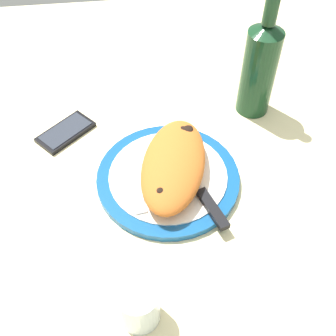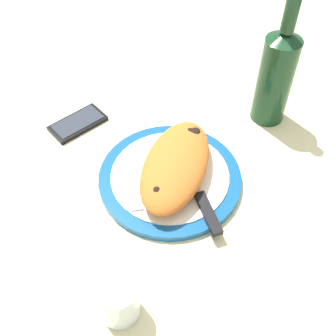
{
  "view_description": "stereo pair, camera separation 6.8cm",
  "coord_description": "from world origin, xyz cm",
  "px_view_note": "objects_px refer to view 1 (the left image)",
  "views": [
    {
      "loc": [
        51.96,
        -6.45,
        65.52
      ],
      "look_at": [
        0.0,
        0.0,
        3.84
      ],
      "focal_mm": 44.15,
      "sensor_mm": 36.0,
      "label": 1
    },
    {
      "loc": [
        52.36,
        0.38,
        65.52
      ],
      "look_at": [
        0.0,
        0.0,
        3.84
      ],
      "focal_mm": 44.15,
      "sensor_mm": 36.0,
      "label": 2
    }
  ],
  "objects_px": {
    "water_glass": "(139,306)",
    "wine_bottle": "(260,67)",
    "plate": "(168,177)",
    "smartphone": "(66,132)",
    "calzone": "(174,165)",
    "knife": "(204,197)",
    "fork": "(134,188)"
  },
  "relations": [
    {
      "from": "fork",
      "to": "smartphone",
      "type": "relative_size",
      "value": 1.15
    },
    {
      "from": "plate",
      "to": "smartphone",
      "type": "distance_m",
      "value": 0.26
    },
    {
      "from": "smartphone",
      "to": "water_glass",
      "type": "height_order",
      "value": "water_glass"
    },
    {
      "from": "calzone",
      "to": "fork",
      "type": "height_order",
      "value": "calzone"
    },
    {
      "from": "water_glass",
      "to": "wine_bottle",
      "type": "bearing_deg",
      "value": 146.9
    },
    {
      "from": "smartphone",
      "to": "wine_bottle",
      "type": "relative_size",
      "value": 0.46
    },
    {
      "from": "plate",
      "to": "smartphone",
      "type": "xyz_separation_m",
      "value": [
        -0.16,
        -0.21,
        -0.0
      ]
    },
    {
      "from": "calzone",
      "to": "wine_bottle",
      "type": "relative_size",
      "value": 0.91
    },
    {
      "from": "plate",
      "to": "water_glass",
      "type": "xyz_separation_m",
      "value": [
        0.27,
        -0.08,
        0.03
      ]
    },
    {
      "from": "water_glass",
      "to": "wine_bottle",
      "type": "height_order",
      "value": "wine_bottle"
    },
    {
      "from": "smartphone",
      "to": "fork",
      "type": "bearing_deg",
      "value": 37.11
    },
    {
      "from": "knife",
      "to": "fork",
      "type": "bearing_deg",
      "value": -107.64
    },
    {
      "from": "smartphone",
      "to": "calzone",
      "type": "bearing_deg",
      "value": 54.04
    },
    {
      "from": "calzone",
      "to": "wine_bottle",
      "type": "xyz_separation_m",
      "value": [
        -0.19,
        0.21,
        0.07
      ]
    },
    {
      "from": "fork",
      "to": "smartphone",
      "type": "height_order",
      "value": "fork"
    },
    {
      "from": "fork",
      "to": "knife",
      "type": "xyz_separation_m",
      "value": [
        0.04,
        0.13,
        0.0
      ]
    },
    {
      "from": "calzone",
      "to": "smartphone",
      "type": "relative_size",
      "value": 1.97
    },
    {
      "from": "plate",
      "to": "knife",
      "type": "distance_m",
      "value": 0.09
    },
    {
      "from": "knife",
      "to": "wine_bottle",
      "type": "height_order",
      "value": "wine_bottle"
    },
    {
      "from": "calzone",
      "to": "wine_bottle",
      "type": "distance_m",
      "value": 0.3
    },
    {
      "from": "calzone",
      "to": "plate",
      "type": "bearing_deg",
      "value": -92.15
    },
    {
      "from": "fork",
      "to": "smartphone",
      "type": "bearing_deg",
      "value": -142.89
    },
    {
      "from": "smartphone",
      "to": "wine_bottle",
      "type": "distance_m",
      "value": 0.45
    },
    {
      "from": "knife",
      "to": "water_glass",
      "type": "distance_m",
      "value": 0.25
    },
    {
      "from": "fork",
      "to": "knife",
      "type": "bearing_deg",
      "value": 72.36
    },
    {
      "from": "plate",
      "to": "knife",
      "type": "xyz_separation_m",
      "value": [
        0.07,
        0.06,
        0.01
      ]
    },
    {
      "from": "plate",
      "to": "calzone",
      "type": "xyz_separation_m",
      "value": [
        0.0,
        0.01,
        0.04
      ]
    },
    {
      "from": "fork",
      "to": "wine_bottle",
      "type": "height_order",
      "value": "wine_bottle"
    },
    {
      "from": "plate",
      "to": "calzone",
      "type": "distance_m",
      "value": 0.04
    },
    {
      "from": "fork",
      "to": "knife",
      "type": "height_order",
      "value": "knife"
    },
    {
      "from": "fork",
      "to": "water_glass",
      "type": "relative_size",
      "value": 1.88
    },
    {
      "from": "wine_bottle",
      "to": "plate",
      "type": "bearing_deg",
      "value": -49.1
    }
  ]
}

